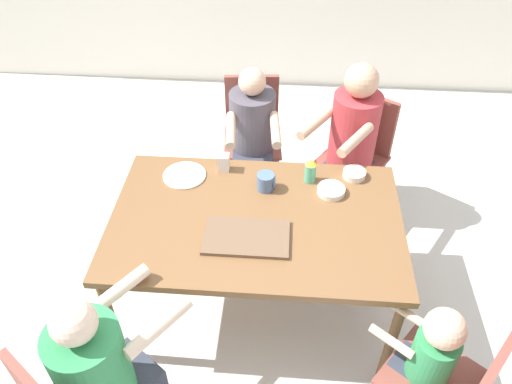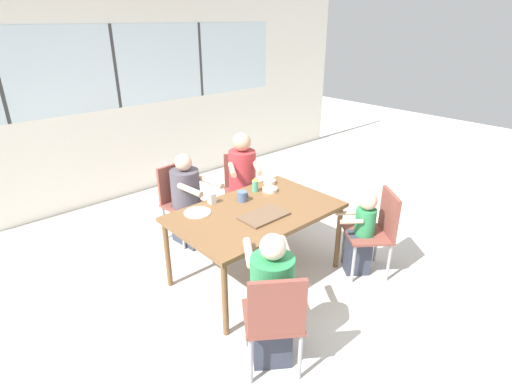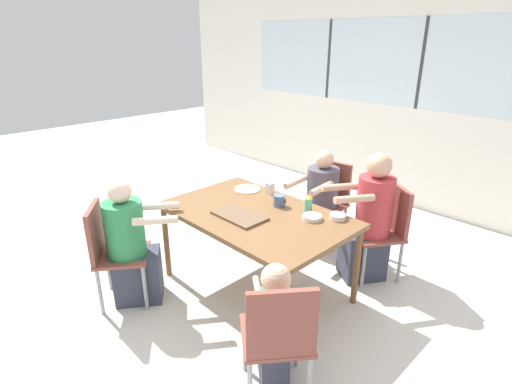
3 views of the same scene
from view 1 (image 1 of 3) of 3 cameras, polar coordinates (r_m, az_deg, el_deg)
ground_plane at (r=3.12m, az=0.00°, el=-12.36°), size 16.00×16.00×0.00m
dining_table at (r=2.62m, az=0.00°, el=-3.88°), size 1.51×0.96×0.71m
chair_for_woman_green_shirt at (r=3.50m, az=11.75°, el=5.30°), size 0.55×0.55×0.85m
chair_for_man_teal_shirt at (r=3.62m, az=-0.44°, el=7.66°), size 0.44×0.44×0.85m
chair_for_toddler at (r=2.44m, az=22.06°, el=-19.57°), size 0.56×0.56×0.85m
person_woman_green_shirt at (r=3.37m, az=10.48°, el=4.33°), size 0.56×0.63×1.16m
person_man_blue_shirt at (r=2.41m, az=-16.58°, el=-20.06°), size 0.57×0.62×1.05m
person_man_teal_shirt at (r=3.51m, az=-0.39°, el=5.42°), size 0.37×0.61×1.02m
person_toddler at (r=2.52m, az=18.27°, el=-18.79°), size 0.39×0.36×0.86m
food_tray_dark at (r=2.47m, az=-1.10°, el=-5.17°), size 0.42×0.26×0.02m
coffee_mug at (r=2.72m, az=1.16°, el=1.18°), size 0.10×0.10×0.10m
sippy_cup at (r=2.77m, az=6.25°, el=2.51°), size 0.07×0.07×0.15m
milk_carton_small at (r=2.85m, az=-3.69°, el=3.40°), size 0.06×0.06×0.10m
bowl_white_shallow at (r=2.87m, az=11.16°, el=2.04°), size 0.13×0.13×0.04m
bowl_cereal at (r=2.74m, az=8.58°, el=0.19°), size 0.15×0.15×0.03m
plate_tortillas at (r=2.86m, az=-8.18°, el=1.90°), size 0.24×0.24×0.01m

